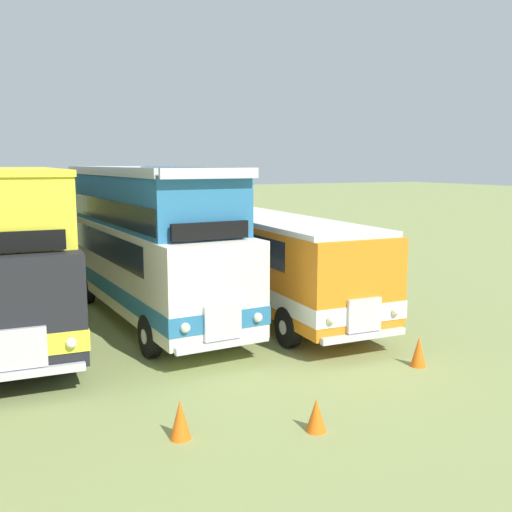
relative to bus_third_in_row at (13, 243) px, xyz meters
The scene contains 7 objects.
ground_plane 2.52m from the bus_third_in_row, 90.72° to the right, with size 200.00×200.00×0.00m, color #8C9956.
bus_third_in_row is the anchor object (origin of this frame).
bus_fourth_in_row 3.68m from the bus_third_in_row, ahead, with size 3.01×10.02×4.52m.
bus_fifth_in_row 7.39m from the bus_third_in_row, ahead, with size 2.95×11.70×2.99m.
cone_near_end 10.97m from the bus_third_in_row, 41.80° to the right, with size 0.36×0.36×0.70m, color orange.
cone_mid_row 10.12m from the bus_third_in_row, 65.19° to the right, with size 0.36×0.36×0.60m, color orange.
cone_far_end 8.69m from the bus_third_in_row, 76.74° to the right, with size 0.36×0.36×0.69m, color orange.
Camera 1 is at (-1.05, -16.68, 4.62)m, focal length 41.33 mm.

